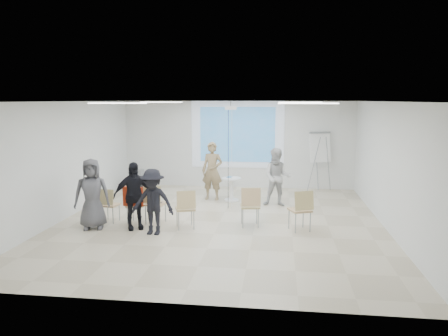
# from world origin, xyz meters

# --- Properties ---
(floor) EXTENTS (8.00, 9.00, 0.10)m
(floor) POSITION_xyz_m (0.00, 0.00, -0.05)
(floor) COLOR beige
(floor) RESTS_ON ground
(ceiling) EXTENTS (8.00, 9.00, 0.10)m
(ceiling) POSITION_xyz_m (0.00, 0.00, 3.05)
(ceiling) COLOR white
(ceiling) RESTS_ON wall_back
(wall_back) EXTENTS (8.00, 0.10, 3.00)m
(wall_back) POSITION_xyz_m (0.00, 4.55, 1.50)
(wall_back) COLOR silver
(wall_back) RESTS_ON floor
(wall_left) EXTENTS (0.10, 9.00, 3.00)m
(wall_left) POSITION_xyz_m (-4.05, 0.00, 1.50)
(wall_left) COLOR silver
(wall_left) RESTS_ON floor
(wall_right) EXTENTS (0.10, 9.00, 3.00)m
(wall_right) POSITION_xyz_m (4.05, 0.00, 1.50)
(wall_right) COLOR silver
(wall_right) RESTS_ON floor
(projection_halo) EXTENTS (3.20, 0.01, 2.30)m
(projection_halo) POSITION_xyz_m (0.00, 4.49, 1.85)
(projection_halo) COLOR silver
(projection_halo) RESTS_ON wall_back
(projection_image) EXTENTS (2.60, 0.01, 1.90)m
(projection_image) POSITION_xyz_m (0.00, 4.47, 1.85)
(projection_image) COLOR #3781BE
(projection_image) RESTS_ON wall_back
(pedestal_table) EXTENTS (0.67, 0.67, 0.73)m
(pedestal_table) POSITION_xyz_m (0.03, 2.33, 0.41)
(pedestal_table) COLOR white
(pedestal_table) RESTS_ON floor
(player_left) EXTENTS (0.79, 0.59, 2.01)m
(player_left) POSITION_xyz_m (-0.57, 2.47, 1.01)
(player_left) COLOR #98815D
(player_left) RESTS_ON floor
(player_right) EXTENTS (0.93, 0.76, 1.86)m
(player_right) POSITION_xyz_m (1.41, 1.89, 0.93)
(player_right) COLOR silver
(player_right) RESTS_ON floor
(controller_left) EXTENTS (0.05, 0.12, 0.04)m
(controller_left) POSITION_xyz_m (-0.39, 2.72, 1.33)
(controller_left) COLOR white
(controller_left) RESTS_ON player_left
(controller_right) EXTENTS (0.04, 0.12, 0.04)m
(controller_right) POSITION_xyz_m (1.23, 2.14, 1.25)
(controller_right) COLOR white
(controller_right) RESTS_ON player_right
(chair_far_left) EXTENTS (0.46, 0.49, 0.87)m
(chair_far_left) POSITION_xyz_m (-2.75, -0.41, 0.51)
(chair_far_left) COLOR tan
(chair_far_left) RESTS_ON floor
(chair_left_mid) EXTENTS (0.45, 0.48, 0.88)m
(chair_left_mid) POSITION_xyz_m (-2.06, -0.42, 0.52)
(chair_left_mid) COLOR tan
(chair_left_mid) RESTS_ON floor
(chair_left_inner) EXTENTS (0.52, 0.55, 0.98)m
(chair_left_inner) POSITION_xyz_m (-1.58, -0.38, 0.58)
(chair_left_inner) COLOR tan
(chair_left_inner) RESTS_ON floor
(chair_center) EXTENTS (0.58, 0.60, 0.95)m
(chair_center) POSITION_xyz_m (-0.72, -0.70, 0.56)
(chair_center) COLOR tan
(chair_center) RESTS_ON floor
(chair_right_inner) EXTENTS (0.53, 0.56, 0.98)m
(chair_right_inner) POSITION_xyz_m (0.78, -0.34, 0.58)
(chair_right_inner) COLOR tan
(chair_right_inner) RESTS_ON floor
(chair_right_far) EXTENTS (0.61, 0.63, 0.98)m
(chair_right_far) POSITION_xyz_m (1.98, -0.55, 0.58)
(chair_right_far) COLOR tan
(chair_right_far) RESTS_ON floor
(red_jacket) EXTENTS (0.50, 0.16, 0.47)m
(red_jacket) POSITION_xyz_m (-2.05, -0.56, 0.72)
(red_jacket) COLOR #B33016
(red_jacket) RESTS_ON chair_left_mid
(laptop) EXTENTS (0.39, 0.31, 0.03)m
(laptop) POSITION_xyz_m (-1.57, -0.27, 0.53)
(laptop) COLOR black
(laptop) RESTS_ON chair_left_inner
(audience_left) EXTENTS (1.25, 1.07, 1.84)m
(audience_left) POSITION_xyz_m (-1.94, -0.84, 0.92)
(audience_left) COLOR black
(audience_left) RESTS_ON floor
(audience_mid) EXTENTS (1.14, 0.67, 1.71)m
(audience_mid) POSITION_xyz_m (-1.38, -1.18, 0.86)
(audience_mid) COLOR black
(audience_mid) RESTS_ON floor
(audience_outer) EXTENTS (1.06, 0.85, 1.88)m
(audience_outer) POSITION_xyz_m (-2.93, -0.93, 0.94)
(audience_outer) COLOR #58575C
(audience_outer) RESTS_ON floor
(flipchart_easel) EXTENTS (0.82, 0.65, 2.00)m
(flipchart_easel) POSITION_xyz_m (2.79, 4.17, 1.47)
(flipchart_easel) COLOR #96989E
(flipchart_easel) RESTS_ON floor
(av_cart) EXTENTS (0.52, 0.43, 0.74)m
(av_cart) POSITION_xyz_m (-3.23, 3.36, 0.34)
(av_cart) COLOR black
(av_cart) RESTS_ON floor
(ceiling_projector) EXTENTS (0.30, 0.25, 3.00)m
(ceiling_projector) POSITION_xyz_m (0.10, 1.49, 2.69)
(ceiling_projector) COLOR white
(ceiling_projector) RESTS_ON ceiling
(fluor_panel_nw) EXTENTS (1.20, 0.30, 0.02)m
(fluor_panel_nw) POSITION_xyz_m (-2.00, 2.00, 2.97)
(fluor_panel_nw) COLOR white
(fluor_panel_nw) RESTS_ON ceiling
(fluor_panel_ne) EXTENTS (1.20, 0.30, 0.02)m
(fluor_panel_ne) POSITION_xyz_m (2.00, 2.00, 2.97)
(fluor_panel_ne) COLOR white
(fluor_panel_ne) RESTS_ON ceiling
(fluor_panel_sw) EXTENTS (1.20, 0.30, 0.02)m
(fluor_panel_sw) POSITION_xyz_m (-2.00, -1.50, 2.97)
(fluor_panel_sw) COLOR white
(fluor_panel_sw) RESTS_ON ceiling
(fluor_panel_se) EXTENTS (1.20, 0.30, 0.02)m
(fluor_panel_se) POSITION_xyz_m (2.00, -1.50, 2.97)
(fluor_panel_se) COLOR white
(fluor_panel_se) RESTS_ON ceiling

